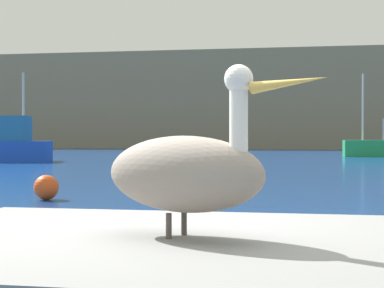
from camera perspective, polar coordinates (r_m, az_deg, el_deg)
name	(u,v)px	position (r m, az deg, el deg)	size (l,w,h in m)	color
hillside_backdrop	(297,102)	(66.98, 9.54, 3.80)	(140.00, 14.29, 9.66)	#7F755B
pelican	(187,171)	(3.18, -0.48, -2.46)	(1.22, 0.72, 0.87)	gray
mooring_buoy	(46,187)	(12.91, -13.16, -3.88)	(0.50, 0.50, 0.50)	#E54C19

